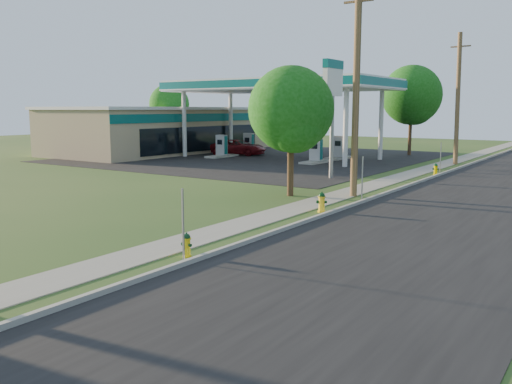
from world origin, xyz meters
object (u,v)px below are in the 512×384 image
utility_pole_far (458,99)px  price_pylon (333,85)px  fuel_pump_sw (249,146)px  tree_verge (292,113)px  utility_pole_mid (356,89)px  fuel_pump_nw (222,149)px  hydrant_far (436,169)px  car_red (239,147)px  fuel_pump_ne (316,154)px  tree_back (169,106)px  hydrant_near (187,245)px  fuel_pump_se (339,150)px  tree_lot (412,97)px  hydrant_mid (322,202)px

utility_pole_far → price_pylon: utility_pole_far is taller
fuel_pump_sw → tree_verge: tree_verge is taller
utility_pole_mid → utility_pole_far: bearing=90.0°
fuel_pump_nw → hydrant_far: (18.67, -2.43, -0.36)m
price_pylon → car_red: bearing=144.2°
fuel_pump_ne → hydrant_far: fuel_pump_ne is taller
utility_pole_mid → fuel_pump_nw: 22.52m
hydrant_far → tree_back: bearing=160.2°
tree_back → hydrant_near: 48.65m
utility_pole_far → price_pylon: 13.11m
fuel_pump_se → tree_lot: 8.89m
fuel_pump_ne → fuel_pump_sw: size_ratio=1.00×
utility_pole_far → price_pylon: size_ratio=1.39×
hydrant_mid → hydrant_far: (0.16, 14.96, -0.04)m
fuel_pump_nw → hydrant_mid: 25.39m
fuel_pump_se → price_pylon: price_pylon is taller
price_pylon → hydrant_mid: price_pylon is taller
fuel_pump_nw → fuel_pump_ne: same height
tree_back → hydrant_far: tree_back is taller
price_pylon → fuel_pump_sw: bearing=140.6°
fuel_pump_ne → hydrant_far: bearing=-14.1°
tree_back → hydrant_mid: size_ratio=8.32×
tree_lot → hydrant_mid: size_ratio=9.52×
tree_verge → car_red: 23.59m
fuel_pump_sw → fuel_pump_se: same height
fuel_pump_nw → tree_back: bearing=147.1°
tree_lot → hydrant_mid: bearing=-78.2°
fuel_pump_se → tree_lot: size_ratio=0.41×
tree_back → fuel_pump_sw: bearing=-20.8°
fuel_pump_nw → tree_lot: tree_lot is taller
tree_back → car_red: size_ratio=1.39×
fuel_pump_ne → fuel_pump_nw: bearing=180.0°
fuel_pump_ne → fuel_pump_se: (0.00, 4.00, 0.00)m
hydrant_far → utility_pole_mid: bearing=-94.1°
price_pylon → tree_verge: (1.46, -7.09, -1.54)m
tree_verge → car_red: tree_verge is taller
price_pylon → fuel_pump_ne: bearing=123.7°
fuel_pump_se → fuel_pump_sw: bearing=180.0°
fuel_pump_ne → price_pylon: 10.17m
fuel_pump_nw → hydrant_far: size_ratio=4.31×
hydrant_mid → car_red: size_ratio=0.17×
fuel_pump_sw → fuel_pump_nw: bearing=-90.0°
fuel_pump_ne → tree_lot: 12.24m
hydrant_near → hydrant_mid: size_ratio=0.84×
utility_pole_far → hydrant_far: 8.69m
fuel_pump_ne → tree_verge: 16.26m
fuel_pump_ne → car_red: 9.62m
fuel_pump_nw → hydrant_near: bearing=-53.9°
fuel_pump_nw → tree_back: (-15.02, 9.72, 3.70)m
fuel_pump_nw → price_pylon: price_pylon is taller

